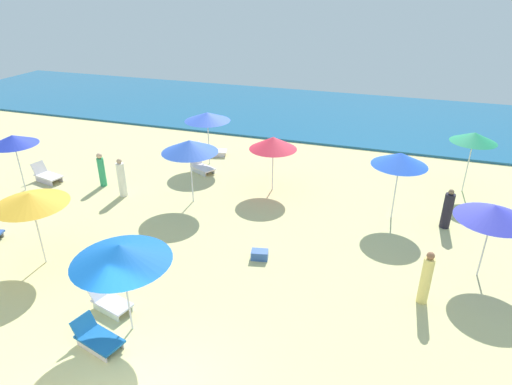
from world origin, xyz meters
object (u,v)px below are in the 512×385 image
at_px(umbrella_1, 190,146).
at_px(beachgoer_0, 102,170).
at_px(lounge_chair_8_1, 110,302).
at_px(umbrella_0, 13,140).
at_px(lounge_chair_3_0, 202,167).
at_px(umbrella_4, 494,212).
at_px(umbrella_2, 30,199).
at_px(umbrella_3, 207,117).
at_px(umbrella_7, 474,137).
at_px(cooler_box_1, 260,255).
at_px(umbrella_5, 273,143).
at_px(lounge_chair_8_0, 97,337).
at_px(lounge_chair_0_0, 47,175).
at_px(beachgoer_1, 426,279).
at_px(beachgoer_3, 447,210).
at_px(beachgoer_2, 122,179).
at_px(umbrella_8, 121,253).
at_px(lounge_chair_3_1, 211,151).
at_px(umbrella_9, 400,159).

relative_size(umbrella_1, beachgoer_0, 1.73).
bearing_deg(lounge_chair_8_1, umbrella_0, 71.13).
relative_size(lounge_chair_3_0, umbrella_4, 0.58).
height_order(umbrella_2, beachgoer_0, umbrella_2).
bearing_deg(umbrella_3, lounge_chair_3_0, -87.03).
relative_size(umbrella_7, cooler_box_1, 4.83).
height_order(umbrella_5, lounge_chair_8_0, umbrella_5).
height_order(lounge_chair_0_0, umbrella_3, umbrella_3).
xyz_separation_m(umbrella_5, beachgoer_1, (6.23, -5.84, -1.37)).
relative_size(umbrella_3, beachgoer_3, 1.69).
height_order(umbrella_2, umbrella_3, umbrella_3).
bearing_deg(lounge_chair_8_1, beachgoer_2, 45.42).
height_order(umbrella_8, beachgoer_2, umbrella_8).
bearing_deg(umbrella_4, umbrella_5, 153.36).
bearing_deg(beachgoer_1, lounge_chair_3_1, -173.61).
distance_m(umbrella_2, umbrella_3, 9.71).
relative_size(umbrella_3, lounge_chair_8_1, 1.93).
relative_size(umbrella_0, cooler_box_1, 4.57).
height_order(lounge_chair_0_0, lounge_chair_3_0, lounge_chair_0_0).
bearing_deg(beachgoer_3, lounge_chair_8_0, -104.37).
height_order(beachgoer_1, beachgoer_3, beachgoer_1).
height_order(umbrella_1, cooler_box_1, umbrella_1).
relative_size(umbrella_1, umbrella_3, 1.02).
height_order(umbrella_7, cooler_box_1, umbrella_7).
bearing_deg(umbrella_5, lounge_chair_3_1, 144.81).
bearing_deg(umbrella_1, lounge_chair_3_1, 105.43).
bearing_deg(lounge_chair_3_1, lounge_chair_8_1, 174.47).
bearing_deg(umbrella_7, umbrella_3, -177.17).
distance_m(umbrella_5, beachgoer_0, 7.72).
height_order(umbrella_4, beachgoer_1, umbrella_4).
height_order(lounge_chair_8_1, beachgoer_2, beachgoer_2).
bearing_deg(lounge_chair_3_0, umbrella_2, -164.22).
height_order(umbrella_9, beachgoer_0, umbrella_9).
bearing_deg(cooler_box_1, umbrella_7, -143.27).
distance_m(lounge_chair_3_1, lounge_chair_8_1, 12.10).
xyz_separation_m(lounge_chair_3_0, umbrella_8, (2.68, -10.27, 2.16)).
bearing_deg(beachgoer_0, umbrella_4, 7.27).
xyz_separation_m(umbrella_5, umbrella_8, (-1.11, -9.43, 0.23)).
relative_size(lounge_chair_8_0, lounge_chair_8_1, 1.05).
xyz_separation_m(umbrella_5, beachgoer_0, (-7.32, -1.99, -1.41)).
height_order(umbrella_2, umbrella_4, umbrella_2).
relative_size(umbrella_0, lounge_chair_3_0, 1.77).
height_order(umbrella_5, umbrella_8, umbrella_8).
height_order(lounge_chair_3_1, lounge_chair_8_0, lounge_chair_3_1).
relative_size(umbrella_0, umbrella_3, 0.96).
bearing_deg(umbrella_2, lounge_chair_3_0, 78.60).
distance_m(lounge_chair_8_1, umbrella_9, 10.99).
height_order(umbrella_5, beachgoer_0, umbrella_5).
relative_size(lounge_chair_3_0, lounge_chair_8_1, 1.05).
bearing_deg(umbrella_3, beachgoer_3, -15.35).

